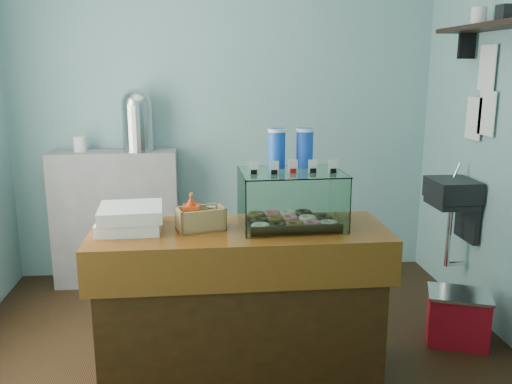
{
  "coord_description": "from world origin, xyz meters",
  "views": [
    {
      "loc": [
        -0.2,
        -3.05,
        1.75
      ],
      "look_at": [
        0.1,
        -0.15,
        1.08
      ],
      "focal_mm": 38.0,
      "sensor_mm": 36.0,
      "label": 1
    }
  ],
  "objects": [
    {
      "name": "counter",
      "position": [
        0.0,
        -0.25,
        0.46
      ],
      "size": [
        1.6,
        0.6,
        0.9
      ],
      "color": "#42210C",
      "rests_on": "ground"
    },
    {
      "name": "room_shell",
      "position": [
        0.03,
        0.01,
        1.71
      ],
      "size": [
        3.54,
        3.04,
        2.82
      ],
      "color": "#7EB3B8",
      "rests_on": "ground"
    },
    {
      "name": "red_cooler",
      "position": [
        1.43,
        0.03,
        0.17
      ],
      "size": [
        0.47,
        0.41,
        0.34
      ],
      "rotation": [
        0.0,
        0.0,
        -0.36
      ],
      "color": "red",
      "rests_on": "ground"
    },
    {
      "name": "condiment_crate",
      "position": [
        -0.22,
        -0.24,
        0.97
      ],
      "size": [
        0.28,
        0.21,
        0.2
      ],
      "rotation": [
        0.0,
        0.0,
        0.26
      ],
      "color": "tan",
      "rests_on": "counter"
    },
    {
      "name": "display_case",
      "position": [
        0.28,
        -0.19,
        1.07
      ],
      "size": [
        0.57,
        0.43,
        0.52
      ],
      "rotation": [
        0.0,
        0.0,
        0.03
      ],
      "color": "#361F10",
      "rests_on": "counter"
    },
    {
      "name": "coffee_urn",
      "position": [
        -0.69,
        1.3,
        1.36
      ],
      "size": [
        0.27,
        0.27,
        0.49
      ],
      "color": "silver",
      "rests_on": "back_shelf"
    },
    {
      "name": "pastry_boxes",
      "position": [
        -0.59,
        -0.2,
        0.97
      ],
      "size": [
        0.35,
        0.35,
        0.13
      ],
      "rotation": [
        0.0,
        0.0,
        0.02
      ],
      "color": "white",
      "rests_on": "counter"
    },
    {
      "name": "back_shelf",
      "position": [
        -0.9,
        1.32,
        0.55
      ],
      "size": [
        1.0,
        0.32,
        1.1
      ],
      "primitive_type": "cube",
      "color": "#98989B",
      "rests_on": "ground"
    },
    {
      "name": "ground",
      "position": [
        0.0,
        0.0,
        0.0
      ],
      "size": [
        3.5,
        3.5,
        0.0
      ],
      "primitive_type": "plane",
      "color": "black",
      "rests_on": "ground"
    }
  ]
}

